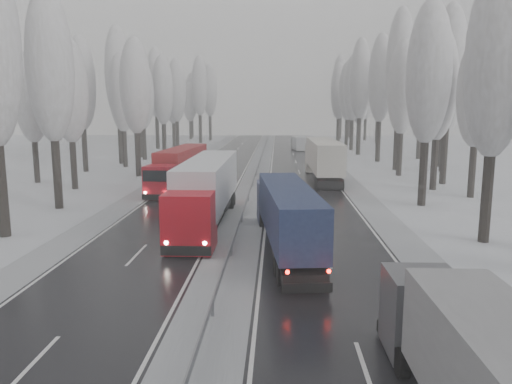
# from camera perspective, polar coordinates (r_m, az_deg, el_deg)

# --- Properties ---
(ground) EXTENTS (260.00, 260.00, 0.00)m
(ground) POSITION_cam_1_polar(r_m,az_deg,el_deg) (16.58, -6.85, -19.54)
(ground) COLOR silver
(ground) RESTS_ON ground
(carriageway_right) EXTENTS (7.50, 200.00, 0.03)m
(carriageway_right) POSITION_cam_1_polar(r_m,az_deg,el_deg) (45.08, 5.93, -0.67)
(carriageway_right) COLOR black
(carriageway_right) RESTS_ON ground
(carriageway_left) EXTENTS (7.50, 200.00, 0.03)m
(carriageway_left) POSITION_cam_1_polar(r_m,az_deg,el_deg) (45.66, -7.34, -0.57)
(carriageway_left) COLOR black
(carriageway_left) RESTS_ON ground
(median_slush) EXTENTS (3.00, 200.00, 0.04)m
(median_slush) POSITION_cam_1_polar(r_m,az_deg,el_deg) (45.06, -0.74, -0.62)
(median_slush) COLOR #A9ACB1
(median_slush) RESTS_ON ground
(shoulder_right) EXTENTS (2.40, 200.00, 0.04)m
(shoulder_right) POSITION_cam_1_polar(r_m,az_deg,el_deg) (45.65, 12.15, -0.70)
(shoulder_right) COLOR #A9ACB1
(shoulder_right) RESTS_ON ground
(shoulder_left) EXTENTS (2.40, 200.00, 0.04)m
(shoulder_left) POSITION_cam_1_polar(r_m,az_deg,el_deg) (46.75, -13.33, -0.51)
(shoulder_left) COLOR #A9ACB1
(shoulder_left) RESTS_ON ground
(median_guardrail) EXTENTS (0.12, 200.00, 0.76)m
(median_guardrail) POSITION_cam_1_polar(r_m,az_deg,el_deg) (44.95, -0.75, 0.10)
(median_guardrail) COLOR slate
(median_guardrail) RESTS_ON ground
(tree_16) EXTENTS (3.60, 3.60, 16.53)m
(tree_16) POSITION_cam_1_polar(r_m,az_deg,el_deg) (32.57, 25.86, 13.30)
(tree_16) COLOR black
(tree_16) RESTS_ON ground
(tree_18) EXTENTS (3.60, 3.60, 16.58)m
(tree_18) POSITION_cam_1_polar(r_m,az_deg,el_deg) (43.10, 19.13, 12.65)
(tree_18) COLOR black
(tree_18) RESTS_ON ground
(tree_19) EXTENTS (3.60, 3.60, 14.57)m
(tree_19) POSITION_cam_1_polar(r_m,az_deg,el_deg) (48.60, 24.03, 10.44)
(tree_19) COLOR black
(tree_19) RESTS_ON ground
(tree_20) EXTENTS (3.60, 3.60, 15.71)m
(tree_20) POSITION_cam_1_polar(r_m,az_deg,el_deg) (51.83, 20.17, 11.39)
(tree_20) COLOR black
(tree_20) RESTS_ON ground
(tree_21) EXTENTS (3.60, 3.60, 18.62)m
(tree_21) POSITION_cam_1_polar(r_m,az_deg,el_deg) (56.41, 21.24, 13.03)
(tree_21) COLOR black
(tree_21) RESTS_ON ground
(tree_22) EXTENTS (3.60, 3.60, 15.86)m
(tree_22) POSITION_cam_1_polar(r_m,az_deg,el_deg) (61.65, 16.42, 11.31)
(tree_22) COLOR black
(tree_22) RESTS_ON ground
(tree_23) EXTENTS (3.60, 3.60, 13.55)m
(tree_23) POSITION_cam_1_polar(r_m,az_deg,el_deg) (67.19, 20.82, 9.65)
(tree_23) COLOR black
(tree_23) RESTS_ON ground
(tree_24) EXTENTS (3.60, 3.60, 20.49)m
(tree_24) POSITION_cam_1_polar(r_m,az_deg,el_deg) (67.28, 16.16, 13.66)
(tree_24) COLOR black
(tree_24) RESTS_ON ground
(tree_25) EXTENTS (3.60, 3.60, 19.44)m
(tree_25) POSITION_cam_1_polar(r_m,az_deg,el_deg) (72.94, 20.79, 12.56)
(tree_25) COLOR black
(tree_25) RESTS_ON ground
(tree_26) EXTENTS (3.60, 3.60, 18.78)m
(tree_26) POSITION_cam_1_polar(r_m,az_deg,el_deg) (77.14, 14.05, 12.39)
(tree_26) COLOR black
(tree_26) RESTS_ON ground
(tree_27) EXTENTS (3.60, 3.60, 17.62)m
(tree_27) POSITION_cam_1_polar(r_m,az_deg,el_deg) (82.66, 18.43, 11.47)
(tree_27) COLOR black
(tree_27) RESTS_ON ground
(tree_28) EXTENTS (3.60, 3.60, 19.62)m
(tree_28) POSITION_cam_1_polar(r_m,az_deg,el_deg) (87.45, 11.85, 12.47)
(tree_28) COLOR black
(tree_28) RESTS_ON ground
(tree_29) EXTENTS (3.60, 3.60, 18.11)m
(tree_29) POSITION_cam_1_polar(r_m,az_deg,el_deg) (92.76, 16.01, 11.53)
(tree_29) COLOR black
(tree_29) RESTS_ON ground
(tree_30) EXTENTS (3.60, 3.60, 17.86)m
(tree_30) POSITION_cam_1_polar(r_m,az_deg,el_deg) (97.06, 11.01, 11.54)
(tree_30) COLOR black
(tree_30) RESTS_ON ground
(tree_31) EXTENTS (3.60, 3.60, 18.58)m
(tree_31) POSITION_cam_1_polar(r_m,az_deg,el_deg) (102.03, 14.04, 11.59)
(tree_31) COLOR black
(tree_31) RESTS_ON ground
(tree_32) EXTENTS (3.60, 3.60, 17.33)m
(tree_32) POSITION_cam_1_polar(r_m,az_deg,el_deg) (104.49, 10.43, 11.22)
(tree_32) COLOR black
(tree_32) RESTS_ON ground
(tree_33) EXTENTS (3.60, 3.60, 14.33)m
(tree_33) POSITION_cam_1_polar(r_m,az_deg,el_deg) (108.87, 11.77, 10.10)
(tree_33) COLOR black
(tree_33) RESTS_ON ground
(tree_34) EXTENTS (3.60, 3.60, 17.63)m
(tree_34) POSITION_cam_1_polar(r_m,az_deg,el_deg) (111.43, 9.46, 11.24)
(tree_34) COLOR black
(tree_34) RESTS_ON ground
(tree_35) EXTENTS (3.60, 3.60, 18.25)m
(tree_35) POSITION_cam_1_polar(r_m,az_deg,el_deg) (116.83, 13.80, 11.22)
(tree_35) COLOR black
(tree_35) RESTS_ON ground
(tree_36) EXTENTS (3.60, 3.60, 20.23)m
(tree_36) POSITION_cam_1_polar(r_m,az_deg,el_deg) (121.41, 9.54, 11.88)
(tree_36) COLOR black
(tree_36) RESTS_ON ground
(tree_37) EXTENTS (3.60, 3.60, 16.37)m
(tree_37) POSITION_cam_1_polar(r_m,az_deg,el_deg) (126.31, 12.48, 10.58)
(tree_37) COLOR black
(tree_37) RESTS_ON ground
(tree_38) EXTENTS (3.60, 3.60, 17.97)m
(tree_38) POSITION_cam_1_polar(r_m,az_deg,el_deg) (132.05, 9.70, 11.07)
(tree_38) COLOR black
(tree_38) RESTS_ON ground
(tree_39) EXTENTS (3.60, 3.60, 16.19)m
(tree_39) POSITION_cam_1_polar(r_m,az_deg,el_deg) (136.36, 10.67, 10.51)
(tree_39) COLOR black
(tree_39) RESTS_ON ground
(tree_58) EXTENTS (3.60, 3.60, 17.21)m
(tree_58) POSITION_cam_1_polar(r_m,az_deg,el_deg) (42.74, -22.49, 13.02)
(tree_58) COLOR black
(tree_58) RESTS_ON ground
(tree_60) EXTENTS (3.60, 3.60, 14.84)m
(tree_60) POSITION_cam_1_polar(r_m,az_deg,el_deg) (52.54, -20.57, 10.73)
(tree_60) COLOR black
(tree_60) RESTS_ON ground
(tree_61) EXTENTS (3.60, 3.60, 13.95)m
(tree_61) POSITION_cam_1_polar(r_m,az_deg,el_deg) (58.56, -24.28, 9.76)
(tree_61) COLOR black
(tree_61) RESTS_ON ground
(tree_62) EXTENTS (3.60, 3.60, 16.04)m
(tree_62) POSITION_cam_1_polar(r_m,az_deg,el_deg) (60.32, -13.64, 11.58)
(tree_62) COLOR black
(tree_62) RESTS_ON ground
(tree_63) EXTENTS (3.60, 3.60, 16.88)m
(tree_63) POSITION_cam_1_polar(r_m,az_deg,el_deg) (66.66, -19.37, 11.57)
(tree_63) COLOR black
(tree_63) RESTS_ON ground
(tree_64) EXTENTS (3.60, 3.60, 15.42)m
(tree_64) POSITION_cam_1_polar(r_m,az_deg,el_deg) (70.15, -15.03, 10.89)
(tree_64) COLOR black
(tree_64) RESTS_ON ground
(tree_65) EXTENTS (3.60, 3.60, 19.48)m
(tree_65) POSITION_cam_1_polar(r_m,az_deg,el_deg) (74.61, -15.53, 12.77)
(tree_65) COLOR black
(tree_65) RESTS_ON ground
(tree_66) EXTENTS (3.60, 3.60, 15.23)m
(tree_66) POSITION_cam_1_polar(r_m,az_deg,el_deg) (79.37, -12.85, 10.71)
(tree_66) COLOR black
(tree_66) RESTS_ON ground
(tree_67) EXTENTS (3.60, 3.60, 17.09)m
(tree_67) POSITION_cam_1_polar(r_m,az_deg,el_deg) (83.62, -13.09, 11.46)
(tree_67) COLOR black
(tree_67) RESTS_ON ground
(tree_68) EXTENTS (3.60, 3.60, 16.65)m
(tree_68) POSITION_cam_1_polar(r_m,az_deg,el_deg) (85.57, -10.63, 11.30)
(tree_68) COLOR black
(tree_68) RESTS_ON ground
(tree_69) EXTENTS (3.60, 3.60, 19.35)m
(tree_69) POSITION_cam_1_polar(r_m,az_deg,el_deg) (90.69, -13.14, 12.20)
(tree_69) COLOR black
(tree_69) RESTS_ON ground
(tree_70) EXTENTS (3.60, 3.60, 17.09)m
(tree_70) POSITION_cam_1_polar(r_m,az_deg,el_deg) (95.38, -9.10, 11.33)
(tree_70) COLOR black
(tree_70) RESTS_ON ground
(tree_71) EXTENTS (3.60, 3.60, 19.61)m
(tree_71) POSITION_cam_1_polar(r_m,az_deg,el_deg) (100.37, -11.39, 12.09)
(tree_71) COLOR black
(tree_71) RESTS_ON ground
(tree_72) EXTENTS (3.60, 3.60, 15.11)m
(tree_72) POSITION_cam_1_polar(r_m,az_deg,el_deg) (105.02, -9.48, 10.47)
(tree_72) COLOR black
(tree_72) RESTS_ON ground
(tree_73) EXTENTS (3.60, 3.60, 17.22)m
(tree_73) POSITION_cam_1_polar(r_m,az_deg,el_deg) (109.57, -10.56, 11.10)
(tree_73) COLOR black
(tree_73) RESTS_ON ground
(tree_74) EXTENTS (3.60, 3.60, 19.68)m
(tree_74) POSITION_cam_1_polar(r_m,az_deg,el_deg) (115.04, -6.47, 11.91)
(tree_74) COLOR black
(tree_74) RESTS_ON ground
(tree_75) EXTENTS (3.60, 3.60, 18.60)m
(tree_75) POSITION_cam_1_polar(r_m,az_deg,el_deg) (120.65, -10.54, 11.38)
(tree_75) COLOR black
(tree_75) RESTS_ON ground
(tree_76) EXTENTS (3.60, 3.60, 18.55)m
(tree_76) POSITION_cam_1_polar(r_m,az_deg,el_deg) (124.15, -5.31, 11.43)
(tree_76) COLOR black
(tree_76) RESTS_ON ground
(tree_77) EXTENTS (3.60, 3.60, 14.32)m
(tree_77) POSITION_cam_1_polar(r_m,az_deg,el_deg) (128.91, -7.56, 10.12)
(tree_77) COLOR black
(tree_77) RESTS_ON ground
(tree_78) EXTENTS (3.60, 3.60, 19.55)m
(tree_78) POSITION_cam_1_polar(r_m,az_deg,el_deg) (131.20, -6.47, 11.59)
(tree_78) COLOR black
(tree_78) RESTS_ON ground
(tree_79) EXTENTS (3.60, 3.60, 17.07)m
(tree_79) POSITION_cam_1_polar(r_m,az_deg,el_deg) (135.54, -7.37, 10.84)
(tree_79) COLOR black
(tree_79) RESTS_ON ground
(truck_blue_box) EXTENTS (3.86, 14.91, 3.79)m
(truck_blue_box) POSITION_cam_1_polar(r_m,az_deg,el_deg) (28.46, 3.45, -2.23)
(truck_blue_box) COLOR navy
(truck_blue_box) RESTS_ON ground
(truck_cream_box) EXTENTS (3.06, 17.60, 4.50)m
(truck_cream_box) POSITION_cam_1_polar(r_m,az_deg,el_deg) (55.97, 7.63, 4.00)
(truck_cream_box) COLOR #B1AB9D
(truck_cream_box) RESTS_ON ground
(box_truck_distant) EXTENTS (2.92, 7.16, 2.60)m
(box_truck_distant) POSITION_cam_1_polar(r_m,az_deg,el_deg) (95.13, 4.96, 5.57)
(box_truck_distant) COLOR #B2B5B9
(box_truck_distant) RESTS_ON ground
(truck_red_white) EXTENTS (2.81, 17.48, 4.48)m
(truck_red_white) POSITION_cam_1_polar(r_m,az_deg,el_deg) (34.44, -5.67, 0.50)
(truck_red_white) COLOR #B50A16
(truck_red_white) RESTS_ON ground
(truck_red_red) EXTENTS (3.48, 15.48, 3.94)m
(truck_red_red) POSITION_cam_1_polar(r_m,az_deg,el_deg) (51.07, -8.72, 3.07)
(truck_red_red) COLOR #A70915
(truck_red_red) RESTS_ON ground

